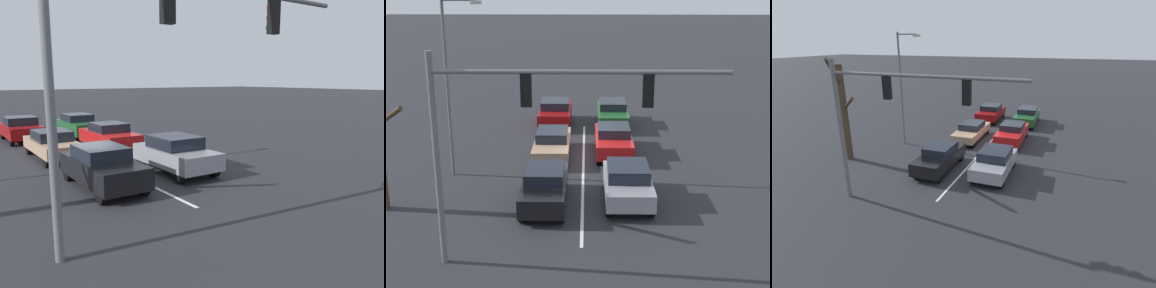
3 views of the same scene
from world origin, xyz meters
TOP-DOWN VIEW (x-y plane):
  - ground_plane at (0.00, 0.00)m, footprint 240.00×240.00m
  - lane_stripe_left_divider at (0.00, 1.82)m, footprint 0.12×15.65m
  - car_black_midlane_front at (1.51, 5.94)m, footprint 1.72×4.48m
  - car_gray_leftlane_front at (-1.82, 5.58)m, footprint 1.87×4.17m
  - car_tan_midlane_second at (1.60, -0.20)m, footprint 1.75×4.75m
  - car_red_leftlane_second at (-1.54, -0.68)m, footprint 1.84×4.60m
  - car_maroon_midlane_third at (1.80, -6.56)m, footprint 1.94×4.37m
  - car_darkgreen_leftlane_third at (-1.75, -6.41)m, footprint 1.82×4.75m
  - traffic_signal_gantry at (1.86, 10.64)m, footprint 8.77×0.37m

SIDE VIEW (x-z plane):
  - ground_plane at x=0.00m, z-range 0.00..0.00m
  - lane_stripe_left_divider at x=0.00m, z-range 0.00..0.01m
  - car_tan_midlane_second at x=1.60m, z-range 0.04..1.42m
  - car_red_leftlane_second at x=-1.54m, z-range 0.02..1.51m
  - car_black_midlane_front at x=1.51m, z-range 0.03..1.53m
  - car_darkgreen_leftlane_third at x=-1.75m, z-range 0.03..1.54m
  - car_maroon_midlane_third at x=1.80m, z-range 0.04..1.57m
  - car_gray_leftlane_front at x=-1.82m, z-range 0.04..1.58m
  - traffic_signal_gantry at x=1.86m, z-range 1.41..8.14m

